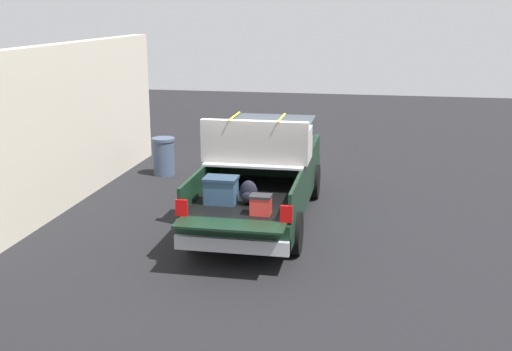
{
  "coord_description": "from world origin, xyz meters",
  "views": [
    {
      "loc": [
        -12.2,
        -2.18,
        4.25
      ],
      "look_at": [
        -0.6,
        0.0,
        1.1
      ],
      "focal_mm": 44.25,
      "sensor_mm": 36.0,
      "label": 1
    }
  ],
  "objects": [
    {
      "name": "building_facade",
      "position": [
        0.48,
        4.44,
        1.76
      ],
      "size": [
        9.41,
        0.36,
        3.52
      ],
      "primitive_type": "cube",
      "color": "beige",
      "rests_on": "ground_plane"
    },
    {
      "name": "trash_can",
      "position": [
        3.11,
        3.15,
        0.5
      ],
      "size": [
        0.6,
        0.6,
        0.98
      ],
      "color": "#3F4C66",
      "rests_on": "ground_plane"
    },
    {
      "name": "ground_plane",
      "position": [
        0.0,
        0.0,
        0.0
      ],
      "size": [
        40.0,
        40.0,
        0.0
      ],
      "primitive_type": "plane",
      "color": "black"
    },
    {
      "name": "pickup_truck",
      "position": [
        0.35,
        0.0,
        0.95
      ],
      "size": [
        6.05,
        2.06,
        2.23
      ],
      "color": "black",
      "rests_on": "ground_plane"
    }
  ]
}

